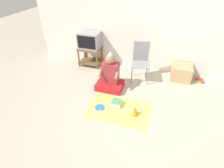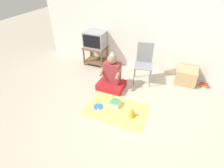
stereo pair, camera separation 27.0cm
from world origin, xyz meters
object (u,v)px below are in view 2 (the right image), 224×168
(folding_chair, at_px, (144,61))
(party_hat_blue, at_px, (132,112))
(person_seated, at_px, (112,76))
(book_pile, at_px, (203,85))
(tv, at_px, (95,40))
(birthday_cake, at_px, (115,103))
(paper_plate, at_px, (98,106))
(cardboard_box_stack, at_px, (186,76))

(folding_chair, distance_m, party_hat_blue, 1.36)
(folding_chair, bearing_deg, person_seated, -134.88)
(book_pile, distance_m, person_seated, 2.13)
(person_seated, xyz_separation_m, party_hat_blue, (0.71, -0.71, -0.18))
(person_seated, bearing_deg, tv, 133.56)
(folding_chair, bearing_deg, book_pile, 9.89)
(tv, height_order, folding_chair, folding_chair)
(book_pile, bearing_deg, party_hat_blue, -129.13)
(party_hat_blue, bearing_deg, birthday_cake, 158.73)
(book_pile, relative_size, paper_plate, 1.05)
(birthday_cake, relative_size, party_hat_blue, 1.02)
(tv, height_order, person_seated, tv)
(paper_plate, bearing_deg, tv, 117.95)
(folding_chair, bearing_deg, tv, 167.14)
(tv, relative_size, birthday_cake, 2.70)
(tv, xyz_separation_m, party_hat_blue, (1.56, -1.61, -0.60))
(cardboard_box_stack, relative_size, person_seated, 0.52)
(tv, xyz_separation_m, paper_plate, (0.86, -1.63, -0.69))
(cardboard_box_stack, distance_m, book_pile, 0.43)
(paper_plate, bearing_deg, book_pile, 38.53)
(birthday_cake, xyz_separation_m, paper_plate, (-0.29, -0.18, -0.04))
(cardboard_box_stack, height_order, book_pile, cardboard_box_stack)
(birthday_cake, distance_m, party_hat_blue, 0.44)
(cardboard_box_stack, distance_m, paper_plate, 2.21)
(tv, relative_size, folding_chair, 0.59)
(person_seated, height_order, party_hat_blue, person_seated)
(folding_chair, bearing_deg, party_hat_blue, -83.69)
(folding_chair, xyz_separation_m, cardboard_box_stack, (0.97, 0.29, -0.34))
(book_pile, distance_m, party_hat_blue, 1.97)
(folding_chair, relative_size, birthday_cake, 4.59)
(person_seated, bearing_deg, book_pile, 22.59)
(party_hat_blue, bearing_deg, paper_plate, -178.49)
(tv, distance_m, book_pile, 2.88)
(cardboard_box_stack, distance_m, birthday_cake, 1.88)
(book_pile, height_order, party_hat_blue, party_hat_blue)
(tv, bearing_deg, book_pile, -1.69)
(birthday_cake, height_order, paper_plate, birthday_cake)
(tv, xyz_separation_m, book_pile, (2.80, -0.08, -0.65))
(book_pile, relative_size, person_seated, 0.23)
(tv, relative_size, person_seated, 0.61)
(book_pile, relative_size, party_hat_blue, 1.03)
(tv, bearing_deg, birthday_cake, -51.50)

